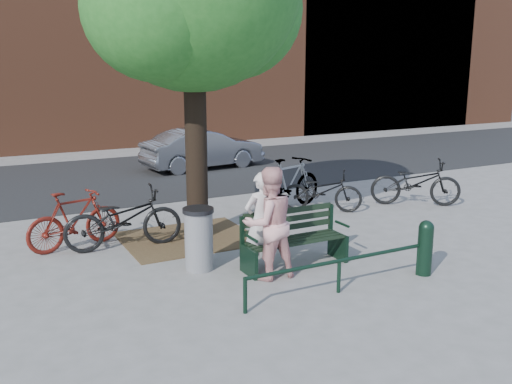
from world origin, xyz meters
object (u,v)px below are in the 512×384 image
parked_car (203,149)px  bollard (425,246)px  park_bench (293,237)px  person_right (269,223)px  person_left (261,221)px  bicycle_c (322,191)px  litter_bin (199,239)px

parked_car → bollard: bearing=171.9°
bollard → park_bench: bearing=140.8°
person_right → parked_car: size_ratio=0.46×
person_left → bicycle_c: (2.90, 2.58, -0.33)m
bollard → parked_car: bearing=87.7°
person_left → parked_car: (2.54, 8.61, -0.18)m
person_left → litter_bin: (-0.88, 0.46, -0.28)m
person_right → litter_bin: bearing=-44.7°
bollard → parked_car: parked_car is taller
person_right → bicycle_c: size_ratio=0.98×
litter_bin → parked_car: parked_car is taller
park_bench → bollard: bearing=-39.2°
bollard → bicycle_c: bearing=79.2°
bicycle_c → person_left: bearing=168.7°
parked_car → person_right: bearing=158.0°
person_left → person_right: person_right is taller
bollard → person_right: bearing=155.4°
litter_bin → bicycle_c: 4.33m
bicycle_c → parked_car: 6.03m
litter_bin → bicycle_c: litter_bin is taller
person_right → litter_bin: size_ratio=1.72×
bicycle_c → bollard: bearing=-153.9°
litter_bin → bicycle_c: (3.78, 2.13, -0.05)m
park_bench → litter_bin: litter_bin is taller
bollard → parked_car: (0.40, 9.98, 0.15)m
litter_bin → bicycle_c: size_ratio=0.57×
person_left → litter_bin: bearing=-30.7°
person_left → parked_car: size_ratio=0.42×
park_bench → person_left: 0.63m
park_bench → person_left: person_left is taller
park_bench → person_right: (-0.61, -0.29, 0.39)m
park_bench → bollard: park_bench is taller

